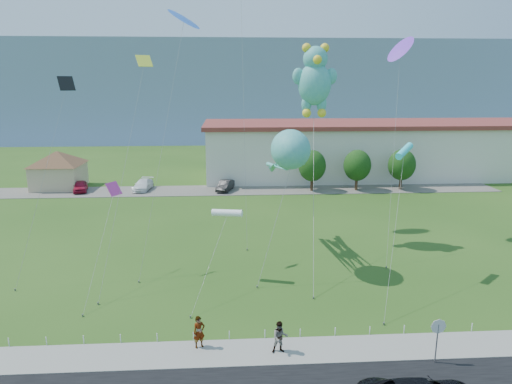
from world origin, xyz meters
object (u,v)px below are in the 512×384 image
(stop_sign, at_px, (438,330))
(pedestrian_right, at_px, (280,337))
(parked_car_white, at_px, (143,185))
(warehouse, at_px, (404,148))
(pedestrian_left, at_px, (199,332))
(parked_car_red, at_px, (80,186))
(pavilion, at_px, (58,166))
(parked_car_black, at_px, (225,185))
(octopus_kite, at_px, (288,157))
(teddy_bear_kite, at_px, (315,79))

(stop_sign, distance_m, pedestrian_right, 7.99)
(parked_car_white, bearing_deg, warehouse, 18.51)
(pedestrian_left, distance_m, parked_car_red, 41.49)
(parked_car_red, bearing_deg, pavilion, 130.27)
(parked_car_black, bearing_deg, pavilion, -172.51)
(stop_sign, xyz_separation_m, parked_car_black, (-10.92, 38.89, -1.11))
(pedestrian_right, distance_m, parked_car_black, 37.70)
(warehouse, xyz_separation_m, parked_car_black, (-27.42, -9.32, -3.37))
(octopus_kite, bearing_deg, pavilion, 134.11)
(pavilion, bearing_deg, pedestrian_left, -61.95)
(parked_car_white, relative_size, teddy_bear_kite, 0.28)
(parked_car_black, relative_size, octopus_kite, 0.39)
(pavilion, height_order, pedestrian_left, pavilion)
(pavilion, bearing_deg, teddy_bear_kite, -37.38)
(pavilion, height_order, warehouse, warehouse)
(pedestrian_left, bearing_deg, parked_car_white, 80.25)
(stop_sign, xyz_separation_m, parked_car_red, (-29.92, 39.54, -1.11))
(parked_car_white, bearing_deg, octopus_kite, -52.32)
(pavilion, xyz_separation_m, pedestrian_right, (25.67, -40.89, -2.05))
(octopus_kite, bearing_deg, pedestrian_right, -98.66)
(warehouse, distance_m, teddy_bear_kite, 36.64)
(pavilion, relative_size, warehouse, 0.15)
(teddy_bear_kite, bearing_deg, pavilion, 142.62)
(pedestrian_left, height_order, parked_car_red, pedestrian_left)
(pedestrian_left, relative_size, parked_car_white, 0.38)
(pedestrian_left, relative_size, octopus_kite, 0.17)
(pavilion, height_order, teddy_bear_kite, teddy_bear_kite)
(pavilion, xyz_separation_m, stop_sign, (33.50, -42.21, -1.15))
(parked_car_red, bearing_deg, pedestrian_right, -72.98)
(pedestrian_left, height_order, teddy_bear_kite, teddy_bear_kite)
(pavilion, relative_size, parked_car_white, 1.95)
(warehouse, xyz_separation_m, stop_sign, (-16.50, -48.21, -2.26))
(parked_car_black, bearing_deg, parked_car_white, -169.84)
(octopus_kite, bearing_deg, pedestrian_left, -117.85)
(warehouse, bearing_deg, pedestrian_right, -117.42)
(parked_car_black, bearing_deg, pedestrian_left, -76.02)
(warehouse, xyz_separation_m, teddy_bear_kite, (-19.59, -29.23, 10.20))
(pedestrian_right, height_order, parked_car_red, pedestrian_right)
(warehouse, height_order, teddy_bear_kite, teddy_bear_kite)
(pedestrian_right, xyz_separation_m, parked_car_black, (-3.09, 37.57, -0.22))
(warehouse, relative_size, octopus_kite, 5.67)
(stop_sign, relative_size, octopus_kite, 0.23)
(warehouse, xyz_separation_m, pedestrian_left, (-28.61, -46.14, -3.13))
(stop_sign, relative_size, teddy_bear_kite, 0.15)
(pavilion, xyz_separation_m, warehouse, (50.00, 6.00, 1.10))
(warehouse, relative_size, parked_car_black, 14.47)
(teddy_bear_kite, bearing_deg, parked_car_red, 142.54)
(pavilion, relative_size, pedestrian_right, 5.25)
(parked_car_red, height_order, parked_car_white, parked_car_red)
(parked_car_black, bearing_deg, warehouse, 34.61)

